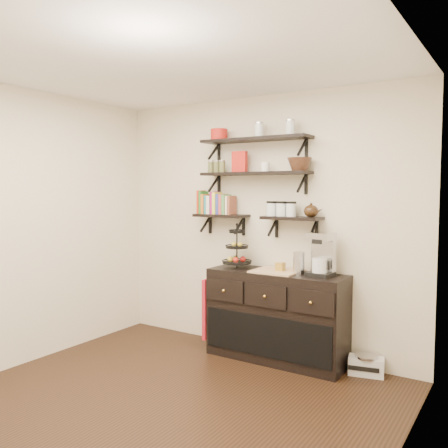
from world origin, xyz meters
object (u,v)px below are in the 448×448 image
sideboard (276,316)px  coffee_maker (322,255)px  fruit_stand (237,253)px  radio (366,365)px

sideboard → coffee_maker: 0.79m
fruit_stand → radio: 1.65m
sideboard → coffee_maker: size_ratio=3.37×
coffee_maker → radio: size_ratio=1.21×
radio → coffee_maker: bearing=176.3°
sideboard → coffee_maker: coffee_maker is taller
sideboard → radio: bearing=6.3°
sideboard → fruit_stand: size_ratio=3.13×
sideboard → radio: 0.96m
fruit_stand → coffee_maker: (0.92, 0.03, 0.04)m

